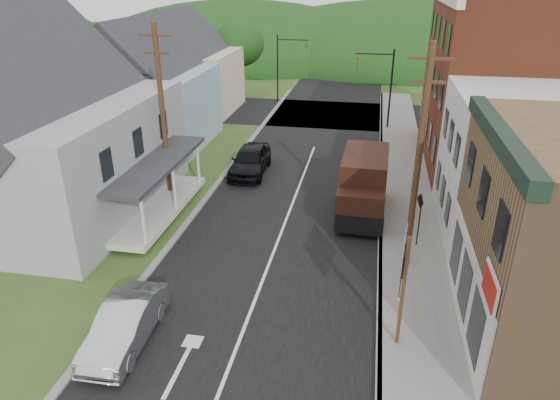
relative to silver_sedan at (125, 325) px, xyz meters
The scene contains 24 objects.
ground 4.75m from the silver_sedan, 39.80° to the left, with size 120.00×120.00×0.00m, color #2D4719.
road 13.52m from the silver_sedan, 74.49° to the left, with size 9.00×90.00×0.02m, color black.
cross_road 30.23m from the silver_sedan, 83.14° to the left, with size 60.00×9.00×0.02m, color black.
sidewalk_right 14.56m from the silver_sedan, 49.17° to the left, with size 2.80×55.00×0.15m, color slate.
curb_right 13.72m from the silver_sedan, 53.45° to the left, with size 0.20×55.00×0.15m, color slate.
curb_left 11.08m from the silver_sedan, 95.39° to the left, with size 0.30×55.00×0.12m, color slate.
storefront_white 18.42m from the silver_sedan, 35.17° to the left, with size 8.00×7.00×6.50m, color silver.
storefront_red 25.32m from the silver_sedan, 53.31° to the left, with size 8.00×12.00×10.00m, color brown.
house_gray 12.81m from the silver_sedan, 132.96° to the left, with size 10.20×12.24×8.35m.
house_blue 21.54m from the silver_sedan, 110.27° to the left, with size 7.14×8.16×7.28m.
house_cream 30.21m from the silver_sedan, 105.21° to the left, with size 7.14×8.16×7.28m.
utility_pole_right 11.95m from the silver_sedan, 35.25° to the left, with size 1.60×0.26×9.00m.
utility_pole_left 12.05m from the silver_sedan, 104.71° to the left, with size 1.60×0.26×9.00m.
traffic_signal_right 27.83m from the silver_sedan, 73.38° to the left, with size 2.87×0.20×6.00m.
traffic_signal_left 33.65m from the silver_sedan, 91.18° to the left, with size 2.87×0.20×6.00m.
tree_left_b 20.54m from the silver_sedan, 131.74° to the left, with size 4.80×4.80×6.94m.
tree_left_c 28.17m from the silver_sedan, 123.78° to the left, with size 5.80×5.80×8.41m.
tree_left_d 35.67m from the silver_sedan, 98.75° to the left, with size 4.80×4.80×6.94m.
forested_ridge 58.12m from the silver_sedan, 86.44° to the left, with size 90.00×30.00×16.00m, color black.
silver_sedan is the anchor object (origin of this frame).
dark_sedan 15.45m from the silver_sedan, 88.48° to the left, with size 1.97×4.90×1.67m, color black.
delivery_van 13.28m from the silver_sedan, 57.03° to the left, with size 2.39×5.47×3.03m.
route_sign_cluster 9.01m from the silver_sedan, ahead, with size 0.32×2.23×3.91m.
warning_sign 12.70m from the silver_sedan, 39.95° to the left, with size 0.24×0.66×2.49m.
Camera 1 is at (3.73, -14.84, 11.16)m, focal length 32.00 mm.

